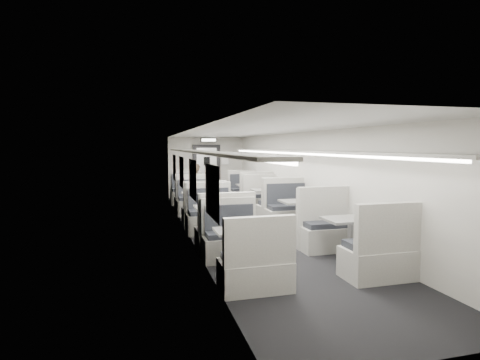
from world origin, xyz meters
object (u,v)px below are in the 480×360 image
booth_right_c (302,218)px  booth_right_d (350,240)px  booth_left_d (241,251)px  exit_sign (209,140)px  booth_left_c (216,223)px  booth_right_b (269,203)px  booth_right_a (251,196)px  booth_left_b (199,206)px  passenger (197,187)px  booth_left_a (189,196)px  vestibule_door (207,171)px

booth_right_c → booth_right_d: bearing=-90.0°
booth_left_d → booth_right_d: (2.00, 0.05, 0.04)m
booth_left_d → booth_right_c: 2.90m
booth_right_d → exit_sign: size_ratio=3.66×
booth_left_c → booth_right_b: (2.00, 2.28, 0.02)m
booth_right_a → booth_left_b: bearing=-139.5°
passenger → booth_left_d: bearing=-81.5°
booth_left_a → booth_right_c: bearing=-66.2°
exit_sign → booth_left_d: bearing=-96.7°
booth_right_d → booth_right_a: bearing=90.0°
booth_right_b → passenger: (-1.86, 1.62, 0.33)m
booth_left_c → booth_right_b: size_ratio=0.95×
booth_right_b → exit_sign: exit_sign is taller
booth_left_a → vestibule_door: 2.70m
booth_left_d → booth_right_a: bearing=72.2°
booth_left_a → booth_right_b: bearing=-48.6°
exit_sign → vestibule_door: bearing=90.0°
vestibule_door → booth_left_d: bearing=-96.3°
booth_left_b → booth_right_d: size_ratio=0.97×
booth_left_c → booth_right_a: size_ratio=1.00×
booth_left_a → exit_sign: 2.88m
booth_right_b → booth_right_c: 2.26m
booth_left_d → exit_sign: bearing=83.3°
booth_right_a → vestibule_door: size_ratio=1.06×
booth_left_d → exit_sign: size_ratio=3.32×
booth_left_c → booth_right_b: bearing=48.8°
booth_right_c → booth_left_b: bearing=129.7°
booth_right_a → vestibule_door: 3.07m
booth_left_c → booth_left_d: booth_left_c is taller
booth_left_b → passenger: 1.52m
booth_left_b → booth_right_a: 2.63m
booth_right_a → booth_right_d: size_ratio=0.98×
booth_right_b → booth_right_c: bearing=-90.0°
booth_left_d → booth_left_a: bearing=90.0°
booth_right_b → exit_sign: 4.71m
booth_left_d → booth_right_b: size_ratio=0.88×
booth_right_d → exit_sign: (-1.00, 8.52, 1.87)m
booth_left_d → exit_sign: (1.00, 8.57, 1.91)m
booth_left_d → booth_left_b: bearing=90.0°
booth_left_a → booth_right_d: 6.87m
vestibule_door → booth_right_a: bearing=-70.6°
booth_right_b → booth_left_d: bearing=-114.6°
vestibule_door → exit_sign: (0.00, -0.49, 1.24)m
booth_right_c → booth_right_d: (0.00, -2.05, -0.01)m
booth_left_a → booth_left_c: (0.00, -4.55, -0.01)m
booth_left_b → vestibule_door: vestibule_door is taller
booth_right_c → vestibule_door: 7.05m
booth_left_c → booth_right_d: booth_right_d is taller
booth_left_a → booth_left_c: bearing=-90.0°
booth_left_d → booth_right_b: bearing=65.4°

